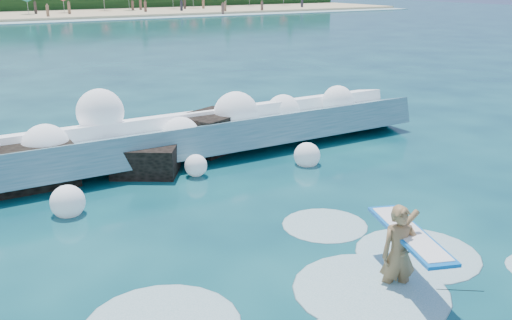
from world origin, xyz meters
name	(u,v)px	position (x,y,z in m)	size (l,w,h in m)	color
ground	(244,254)	(0.00, 0.00, 0.00)	(200.00, 200.00, 0.00)	#083140
breaking_wave	(155,142)	(0.85, 6.82, 0.55)	(18.22, 2.83, 1.57)	teal
rock_cluster	(124,154)	(-0.26, 6.51, 0.43)	(8.09, 3.35, 1.37)	black
surfer_with_board	(401,250)	(1.84, -2.46, 0.68)	(1.41, 2.99, 1.85)	#966F46
wave_spray	(130,130)	(0.02, 6.66, 1.07)	(14.66, 4.73, 2.32)	white
surf_foam	(340,287)	(0.86, -2.00, 0.00)	(8.95, 6.01, 0.14)	silver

